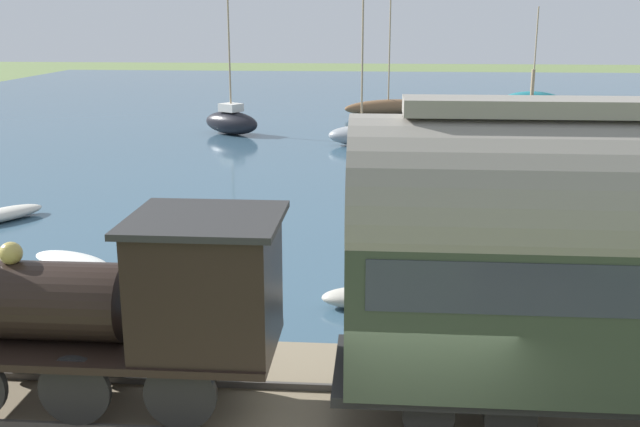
{
  "coord_description": "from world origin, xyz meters",
  "views": [
    {
      "loc": [
        -9.37,
        0.66,
        6.62
      ],
      "look_at": [
        6.34,
        1.9,
        2.45
      ],
      "focal_mm": 42.0,
      "sensor_mm": 36.0,
      "label": 1
    }
  ],
  "objects_px": {
    "rowboat_near_shore": "(72,261)",
    "sailboat_teal": "(532,100)",
    "sailboat_brown": "(388,107)",
    "rowboat_mid_harbor": "(368,297)",
    "sailboat_black": "(231,121)",
    "steam_locomotive": "(119,298)",
    "sailboat_navy": "(522,231)",
    "sailboat_gray": "(361,134)",
    "rowboat_off_pier": "(3,214)"
  },
  "relations": [
    {
      "from": "rowboat_near_shore",
      "to": "sailboat_teal",
      "type": "bearing_deg",
      "value": -1.29
    },
    {
      "from": "sailboat_brown",
      "to": "rowboat_mid_harbor",
      "type": "height_order",
      "value": "sailboat_brown"
    },
    {
      "from": "sailboat_brown",
      "to": "rowboat_near_shore",
      "type": "distance_m",
      "value": 34.15
    },
    {
      "from": "sailboat_teal",
      "to": "sailboat_black",
      "type": "bearing_deg",
      "value": 126.15
    },
    {
      "from": "sailboat_teal",
      "to": "rowboat_mid_harbor",
      "type": "bearing_deg",
      "value": 166.08
    },
    {
      "from": "steam_locomotive",
      "to": "sailboat_brown",
      "type": "xyz_separation_m",
      "value": [
        41.13,
        -4.58,
        -1.82
      ]
    },
    {
      "from": "sailboat_navy",
      "to": "sailboat_gray",
      "type": "distance_m",
      "value": 18.27
    },
    {
      "from": "sailboat_navy",
      "to": "rowboat_near_shore",
      "type": "xyz_separation_m",
      "value": [
        -2.86,
        12.54,
        -0.3
      ]
    },
    {
      "from": "steam_locomotive",
      "to": "sailboat_brown",
      "type": "bearing_deg",
      "value": -6.36
    },
    {
      "from": "sailboat_brown",
      "to": "sailboat_navy",
      "type": "distance_m",
      "value": 30.33
    },
    {
      "from": "steam_locomotive",
      "to": "sailboat_navy",
      "type": "height_order",
      "value": "sailboat_navy"
    },
    {
      "from": "rowboat_near_shore",
      "to": "rowboat_off_pier",
      "type": "relative_size",
      "value": 0.97
    },
    {
      "from": "sailboat_navy",
      "to": "sailboat_gray",
      "type": "xyz_separation_m",
      "value": [
        17.52,
        5.19,
        0.16
      ]
    },
    {
      "from": "sailboat_gray",
      "to": "rowboat_mid_harbor",
      "type": "relative_size",
      "value": 3.85
    },
    {
      "from": "sailboat_teal",
      "to": "rowboat_off_pier",
      "type": "height_order",
      "value": "sailboat_teal"
    },
    {
      "from": "steam_locomotive",
      "to": "sailboat_gray",
      "type": "distance_m",
      "value": 28.76
    },
    {
      "from": "sailboat_black",
      "to": "rowboat_mid_harbor",
      "type": "bearing_deg",
      "value": -129.05
    },
    {
      "from": "rowboat_off_pier",
      "to": "sailboat_teal",
      "type": "bearing_deg",
      "value": -92.9
    },
    {
      "from": "sailboat_black",
      "to": "rowboat_near_shore",
      "type": "relative_size",
      "value": 3.19
    },
    {
      "from": "sailboat_gray",
      "to": "rowboat_off_pier",
      "type": "relative_size",
      "value": 3.0
    },
    {
      "from": "sailboat_gray",
      "to": "rowboat_off_pier",
      "type": "height_order",
      "value": "sailboat_gray"
    },
    {
      "from": "sailboat_black",
      "to": "sailboat_navy",
      "type": "height_order",
      "value": "sailboat_black"
    },
    {
      "from": "sailboat_black",
      "to": "sailboat_gray",
      "type": "relative_size",
      "value": 1.04
    },
    {
      "from": "steam_locomotive",
      "to": "rowboat_near_shore",
      "type": "relative_size",
      "value": 2.29
    },
    {
      "from": "sailboat_black",
      "to": "rowboat_off_pier",
      "type": "bearing_deg",
      "value": -158.37
    },
    {
      "from": "sailboat_navy",
      "to": "sailboat_gray",
      "type": "bearing_deg",
      "value": 44.28
    },
    {
      "from": "sailboat_teal",
      "to": "rowboat_mid_harbor",
      "type": "xyz_separation_m",
      "value": [
        -39.16,
        11.25,
        -0.45
      ]
    },
    {
      "from": "sailboat_navy",
      "to": "rowboat_mid_harbor",
      "type": "bearing_deg",
      "value": 166.87
    },
    {
      "from": "rowboat_off_pier",
      "to": "sailboat_navy",
      "type": "bearing_deg",
      "value": -152.35
    },
    {
      "from": "sailboat_gray",
      "to": "rowboat_mid_harbor",
      "type": "distance_m",
      "value": 22.68
    },
    {
      "from": "sailboat_brown",
      "to": "rowboat_mid_harbor",
      "type": "distance_m",
      "value": 35.26
    },
    {
      "from": "rowboat_off_pier",
      "to": "sailboat_gray",
      "type": "bearing_deg",
      "value": -92.83
    },
    {
      "from": "sailboat_brown",
      "to": "sailboat_navy",
      "type": "relative_size",
      "value": 1.59
    },
    {
      "from": "sailboat_black",
      "to": "sailboat_gray",
      "type": "xyz_separation_m",
      "value": [
        -3.3,
        -7.56,
        -0.12
      ]
    },
    {
      "from": "sailboat_navy",
      "to": "rowboat_near_shore",
      "type": "relative_size",
      "value": 1.84
    },
    {
      "from": "sailboat_teal",
      "to": "steam_locomotive",
      "type": "bearing_deg",
      "value": 163.65
    },
    {
      "from": "sailboat_brown",
      "to": "sailboat_gray",
      "type": "xyz_separation_m",
      "value": [
        -12.59,
        1.53,
        0.06
      ]
    },
    {
      "from": "sailboat_gray",
      "to": "sailboat_brown",
      "type": "bearing_deg",
      "value": -7.36
    },
    {
      "from": "sailboat_black",
      "to": "sailboat_navy",
      "type": "distance_m",
      "value": 24.41
    },
    {
      "from": "rowboat_near_shore",
      "to": "rowboat_off_pier",
      "type": "xyz_separation_m",
      "value": [
        4.43,
        4.16,
        0.04
      ]
    },
    {
      "from": "sailboat_brown",
      "to": "rowboat_mid_harbor",
      "type": "bearing_deg",
      "value": 155.33
    },
    {
      "from": "sailboat_teal",
      "to": "sailboat_gray",
      "type": "height_order",
      "value": "sailboat_gray"
    },
    {
      "from": "sailboat_black",
      "to": "rowboat_near_shore",
      "type": "bearing_deg",
      "value": -146.26
    },
    {
      "from": "steam_locomotive",
      "to": "sailboat_teal",
      "type": "distance_m",
      "value": 47.51
    },
    {
      "from": "steam_locomotive",
      "to": "sailboat_navy",
      "type": "bearing_deg",
      "value": -36.79
    },
    {
      "from": "sailboat_black",
      "to": "sailboat_teal",
      "type": "distance_m",
      "value": 23.58
    },
    {
      "from": "sailboat_black",
      "to": "sailboat_brown",
      "type": "xyz_separation_m",
      "value": [
        9.29,
        -9.09,
        -0.17
      ]
    },
    {
      "from": "sailboat_navy",
      "to": "sailboat_gray",
      "type": "height_order",
      "value": "sailboat_gray"
    },
    {
      "from": "sailboat_brown",
      "to": "rowboat_mid_harbor",
      "type": "relative_size",
      "value": 3.68
    },
    {
      "from": "rowboat_off_pier",
      "to": "steam_locomotive",
      "type": "bearing_deg",
      "value": 156.9
    }
  ]
}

